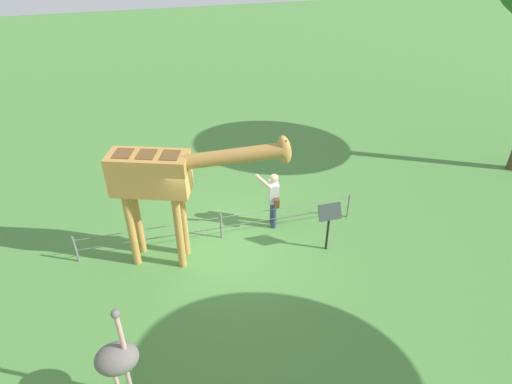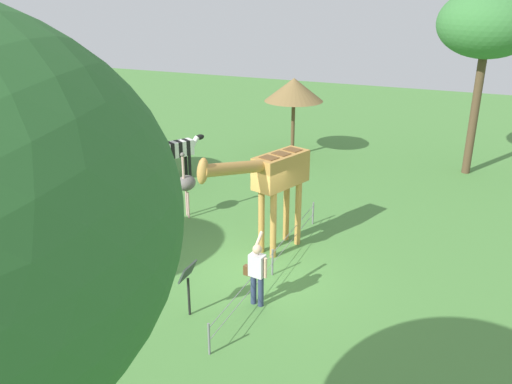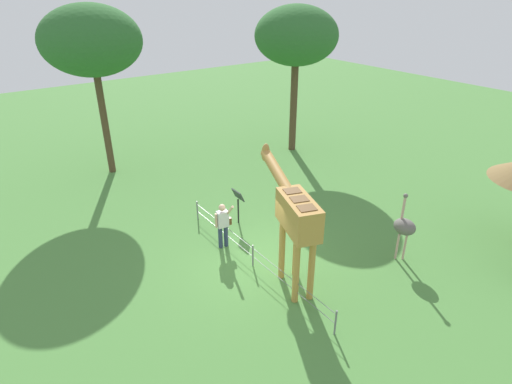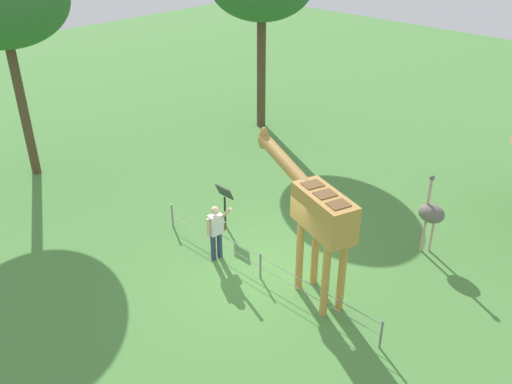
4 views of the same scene
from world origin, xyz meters
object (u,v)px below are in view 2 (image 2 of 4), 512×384
object	(u,v)px
giraffe	(273,177)
shade_hut_near	(116,115)
shade_hut_far	(294,90)
tree_west	(488,24)
visitor	(257,271)
zebra	(180,151)
ostrich	(186,183)
info_sign	(188,279)

from	to	relation	value
giraffe	shade_hut_near	world-z (taller)	giraffe
shade_hut_far	tree_west	xyz separation A→B (m)	(-0.63, 7.32, 2.84)
visitor	zebra	size ratio (longest dim) A/B	0.99
zebra	ostrich	distance (m)	3.78
zebra	shade_hut_far	xyz separation A→B (m)	(-4.64, 3.01, 1.81)
shade_hut_near	shade_hut_far	xyz separation A→B (m)	(-6.01, 4.82, 0.26)
giraffe	info_sign	xyz separation A→B (m)	(3.65, -0.59, -1.32)
ostrich	info_sign	bearing A→B (deg)	30.71
info_sign	visitor	bearing A→B (deg)	128.85
visitor	shade_hut_near	xyz separation A→B (m)	(-5.59, -8.07, 1.81)
giraffe	zebra	world-z (taller)	giraffe
giraffe	info_sign	world-z (taller)	giraffe
visitor	shade_hut_far	size ratio (longest dim) A/B	0.49
giraffe	zebra	bearing A→B (deg)	-127.62
shade_hut_near	shade_hut_far	size ratio (longest dim) A/B	0.90
shade_hut_far	info_sign	size ratio (longest dim) A/B	2.64
giraffe	tree_west	distance (m)	11.26
tree_west	info_sign	xyz separation A→B (m)	(13.24, -5.32, -4.86)
ostrich	shade_hut_far	bearing A→B (deg)	173.50
giraffe	tree_west	size ratio (longest dim) A/B	0.54
visitor	info_sign	distance (m)	1.61
shade_hut_far	tree_west	world-z (taller)	tree_west
visitor	info_sign	bearing A→B (deg)	-51.15
shade_hut_near	info_sign	xyz separation A→B (m)	(6.60, 6.82, -1.76)
tree_west	shade_hut_near	bearing A→B (deg)	-61.30
visitor	info_sign	world-z (taller)	visitor
giraffe	shade_hut_far	bearing A→B (deg)	-163.89
visitor	shade_hut_near	world-z (taller)	shade_hut_near
shade_hut_near	visitor	bearing A→B (deg)	55.32
giraffe	ostrich	xyz separation A→B (m)	(-1.20, -3.47, -1.09)
info_sign	zebra	bearing A→B (deg)	-147.85
giraffe	shade_hut_far	xyz separation A→B (m)	(-8.96, -2.59, 0.70)
ostrich	info_sign	xyz separation A→B (m)	(4.85, 2.88, -0.23)
shade_hut_near	tree_west	world-z (taller)	tree_west
ostrich	tree_west	size ratio (longest dim) A/B	0.31
tree_west	visitor	bearing A→B (deg)	-18.39
giraffe	shade_hut_near	size ratio (longest dim) A/B	1.23
shade_hut_near	tree_west	distance (m)	14.18
giraffe	shade_hut_far	distance (m)	9.35
zebra	ostrich	world-z (taller)	ostrich
zebra	visitor	bearing A→B (deg)	42.00
tree_west	info_sign	size ratio (longest dim) A/B	5.42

